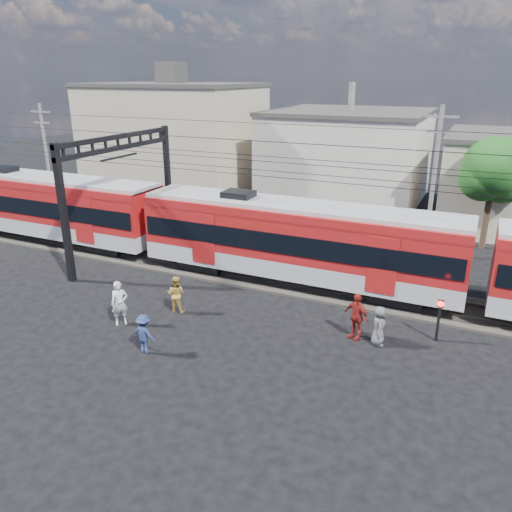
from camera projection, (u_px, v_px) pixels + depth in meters
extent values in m
plane|color=black|center=(207.00, 357.00, 18.81)|extent=(120.00, 120.00, 0.00)
cube|color=#2D2823|center=(285.00, 280.00, 25.61)|extent=(70.00, 3.40, 0.12)
cube|color=#59544C|center=(280.00, 283.00, 24.93)|extent=(70.00, 0.12, 0.12)
cube|color=#59544C|center=(290.00, 273.00, 26.21)|extent=(70.00, 0.12, 0.12)
cube|color=black|center=(113.00, 246.00, 29.88)|extent=(2.40, 2.20, 0.70)
cube|color=#96999D|center=(48.00, 223.00, 31.62)|extent=(16.00, 3.00, 0.90)
cube|color=#9A150E|center=(44.00, 197.00, 31.05)|extent=(16.00, 3.00, 2.40)
cube|color=black|center=(44.00, 201.00, 31.14)|extent=(15.68, 3.08, 0.95)
cube|color=#96999D|center=(41.00, 177.00, 30.62)|extent=(16.00, 2.60, 0.25)
cube|color=black|center=(208.00, 262.00, 27.30)|extent=(2.40, 2.20, 0.70)
cube|color=black|center=(399.00, 295.00, 23.27)|extent=(2.40, 2.20, 0.70)
cube|color=#96999D|center=(296.00, 262.00, 25.01)|extent=(16.00, 3.00, 0.90)
cube|color=#9A150E|center=(297.00, 231.00, 24.44)|extent=(16.00, 3.00, 2.40)
cube|color=black|center=(297.00, 236.00, 24.52)|extent=(15.68, 3.08, 0.95)
cube|color=#96999D|center=(298.00, 206.00, 24.01)|extent=(16.00, 2.60, 0.25)
cube|color=black|center=(64.00, 215.00, 24.52)|extent=(0.30, 0.30, 7.00)
cube|color=black|center=(168.00, 181.00, 32.20)|extent=(0.30, 0.30, 7.00)
cube|color=black|center=(117.00, 137.00, 27.22)|extent=(0.25, 9.30, 0.25)
cube|color=black|center=(118.00, 148.00, 27.43)|extent=(0.25, 9.30, 0.25)
cylinder|color=black|center=(282.00, 178.00, 23.14)|extent=(70.00, 0.03, 0.03)
cylinder|color=black|center=(293.00, 173.00, 24.33)|extent=(70.00, 0.03, 0.03)
cylinder|color=black|center=(282.00, 163.00, 22.90)|extent=(70.00, 0.03, 0.03)
cylinder|color=black|center=(293.00, 158.00, 24.09)|extent=(70.00, 0.03, 0.03)
cylinder|color=black|center=(257.00, 141.00, 20.06)|extent=(70.00, 0.03, 0.03)
cylinder|color=black|center=(313.00, 125.00, 26.03)|extent=(70.00, 0.03, 0.03)
cube|color=#B8A78C|center=(175.00, 140.00, 44.41)|extent=(14.00, 10.00, 9.00)
cube|color=#3F3D3A|center=(172.00, 85.00, 42.81)|extent=(14.28, 10.20, 0.30)
cube|color=beige|center=(348.00, 157.00, 41.41)|extent=(12.00, 12.00, 7.00)
cube|color=#3F3D3A|center=(351.00, 112.00, 40.15)|extent=(12.24, 12.24, 0.30)
cylinder|color=slate|center=(433.00, 184.00, 27.77)|extent=(0.24, 0.24, 8.50)
cube|color=slate|center=(441.00, 117.00, 26.52)|extent=(1.80, 0.12, 0.12)
cube|color=slate|center=(440.00, 132.00, 26.79)|extent=(1.40, 0.12, 0.12)
cylinder|color=slate|center=(47.00, 158.00, 38.02)|extent=(0.24, 0.24, 8.00)
cube|color=slate|center=(40.00, 112.00, 36.85)|extent=(1.80, 0.12, 0.12)
cube|color=slate|center=(42.00, 123.00, 37.13)|extent=(1.40, 0.12, 0.12)
cylinder|color=#382619|center=(486.00, 217.00, 29.94)|extent=(0.36, 0.36, 3.92)
sphere|color=#184B15|center=(494.00, 168.00, 28.93)|extent=(3.64, 3.64, 3.64)
sphere|color=#184B15|center=(504.00, 180.00, 29.19)|extent=(2.80, 2.80, 2.80)
imported|color=silver|center=(120.00, 303.00, 20.98)|extent=(0.83, 0.82, 1.93)
imported|color=gold|center=(176.00, 294.00, 22.15)|extent=(0.90, 0.75, 1.68)
imported|color=navy|center=(144.00, 334.00, 18.87)|extent=(1.04, 0.63, 1.57)
imported|color=maroon|center=(356.00, 316.00, 19.83)|extent=(1.24, 0.93, 1.96)
imported|color=#55565B|center=(379.00, 326.00, 19.44)|extent=(0.72, 0.90, 1.61)
cylinder|color=black|center=(438.00, 322.00, 19.67)|extent=(0.11, 0.11, 1.67)
sphere|color=#FF140C|center=(441.00, 304.00, 19.40)|extent=(0.26, 0.26, 0.26)
cube|color=black|center=(441.00, 304.00, 19.40)|extent=(0.23, 0.06, 0.33)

